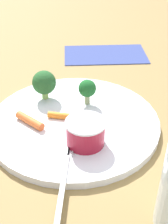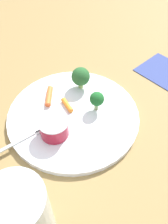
{
  "view_description": "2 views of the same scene",
  "coord_description": "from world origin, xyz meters",
  "px_view_note": "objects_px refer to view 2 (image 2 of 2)",
  "views": [
    {
      "loc": [
        0.04,
        -0.4,
        0.3
      ],
      "look_at": [
        0.02,
        -0.0,
        0.03
      ],
      "focal_mm": 48.67,
      "sensor_mm": 36.0,
      "label": 1
    },
    {
      "loc": [
        0.27,
        -0.17,
        0.38
      ],
      "look_at": [
        0.02,
        0.02,
        0.02
      ],
      "focal_mm": 36.8,
      "sensor_mm": 36.0,
      "label": 2
    }
  ],
  "objects_px": {
    "carrot_stick_1": "(49,96)",
    "drinking_glass": "(22,217)",
    "plate": "(73,115)",
    "broccoli_floret_1": "(97,99)",
    "sauce_cup": "(54,127)",
    "fork": "(4,150)",
    "broccoli_floret_0": "(81,77)",
    "carrot_stick_0": "(66,106)"
  },
  "relations": [
    {
      "from": "broccoli_floret_0",
      "to": "broccoli_floret_1",
      "type": "distance_m",
      "value": 0.08
    },
    {
      "from": "broccoli_floret_0",
      "to": "carrot_stick_0",
      "type": "relative_size",
      "value": 1.35
    },
    {
      "from": "plate",
      "to": "fork",
      "type": "distance_m",
      "value": 0.16
    },
    {
      "from": "carrot_stick_1",
      "to": "broccoli_floret_1",
      "type": "bearing_deg",
      "value": 37.17
    },
    {
      "from": "plate",
      "to": "broccoli_floret_0",
      "type": "height_order",
      "value": "broccoli_floret_0"
    },
    {
      "from": "broccoli_floret_0",
      "to": "carrot_stick_0",
      "type": "bearing_deg",
      "value": -61.38
    },
    {
      "from": "drinking_glass",
      "to": "plate",
      "type": "bearing_deg",
      "value": 129.79
    },
    {
      "from": "sauce_cup",
      "to": "fork",
      "type": "xyz_separation_m",
      "value": [
        -0.02,
        -0.1,
        -0.02
      ]
    },
    {
      "from": "sauce_cup",
      "to": "broccoli_floret_1",
      "type": "distance_m",
      "value": 0.11
    },
    {
      "from": "carrot_stick_0",
      "to": "broccoli_floret_1",
      "type": "bearing_deg",
      "value": 50.2
    },
    {
      "from": "carrot_stick_0",
      "to": "drinking_glass",
      "type": "distance_m",
      "value": 0.25
    },
    {
      "from": "drinking_glass",
      "to": "carrot_stick_1",
      "type": "bearing_deg",
      "value": 143.67
    },
    {
      "from": "sauce_cup",
      "to": "plate",
      "type": "bearing_deg",
      "value": 111.08
    },
    {
      "from": "fork",
      "to": "drinking_glass",
      "type": "distance_m",
      "value": 0.16
    },
    {
      "from": "fork",
      "to": "carrot_stick_0",
      "type": "bearing_deg",
      "value": 99.22
    },
    {
      "from": "plate",
      "to": "broccoli_floret_1",
      "type": "distance_m",
      "value": 0.06
    },
    {
      "from": "sauce_cup",
      "to": "carrot_stick_0",
      "type": "distance_m",
      "value": 0.07
    },
    {
      "from": "carrot_stick_0",
      "to": "drinking_glass",
      "type": "height_order",
      "value": "drinking_glass"
    },
    {
      "from": "carrot_stick_1",
      "to": "drinking_glass",
      "type": "relative_size",
      "value": 0.44
    },
    {
      "from": "drinking_glass",
      "to": "carrot_stick_0",
      "type": "bearing_deg",
      "value": 134.4
    },
    {
      "from": "sauce_cup",
      "to": "fork",
      "type": "relative_size",
      "value": 0.3
    },
    {
      "from": "plate",
      "to": "drinking_glass",
      "type": "distance_m",
      "value": 0.24
    },
    {
      "from": "broccoli_floret_1",
      "to": "carrot_stick_1",
      "type": "height_order",
      "value": "broccoli_floret_1"
    },
    {
      "from": "sauce_cup",
      "to": "fork",
      "type": "height_order",
      "value": "sauce_cup"
    },
    {
      "from": "broccoli_floret_1",
      "to": "plate",
      "type": "bearing_deg",
      "value": -111.49
    },
    {
      "from": "broccoli_floret_1",
      "to": "carrot_stick_1",
      "type": "xyz_separation_m",
      "value": [
        -0.09,
        -0.07,
        -0.02
      ]
    },
    {
      "from": "plate",
      "to": "fork",
      "type": "relative_size",
      "value": 1.44
    },
    {
      "from": "drinking_glass",
      "to": "fork",
      "type": "bearing_deg",
      "value": 170.91
    },
    {
      "from": "sauce_cup",
      "to": "drinking_glass",
      "type": "height_order",
      "value": "drinking_glass"
    },
    {
      "from": "plate",
      "to": "broccoli_floret_1",
      "type": "bearing_deg",
      "value": 68.51
    },
    {
      "from": "carrot_stick_0",
      "to": "drinking_glass",
      "type": "relative_size",
      "value": 0.31
    },
    {
      "from": "plate",
      "to": "carrot_stick_1",
      "type": "bearing_deg",
      "value": -164.81
    },
    {
      "from": "sauce_cup",
      "to": "broccoli_floret_0",
      "type": "relative_size",
      "value": 1.11
    },
    {
      "from": "plate",
      "to": "broccoli_floret_0",
      "type": "xyz_separation_m",
      "value": [
        -0.06,
        0.06,
        0.04
      ]
    },
    {
      "from": "plate",
      "to": "broccoli_floret_1",
      "type": "relative_size",
      "value": 6.09
    },
    {
      "from": "sauce_cup",
      "to": "drinking_glass",
      "type": "distance_m",
      "value": 0.18
    },
    {
      "from": "carrot_stick_1",
      "to": "drinking_glass",
      "type": "distance_m",
      "value": 0.27
    },
    {
      "from": "broccoli_floret_0",
      "to": "fork",
      "type": "height_order",
      "value": "broccoli_floret_0"
    },
    {
      "from": "plate",
      "to": "carrot_stick_0",
      "type": "relative_size",
      "value": 7.09
    },
    {
      "from": "sauce_cup",
      "to": "broccoli_floret_0",
      "type": "height_order",
      "value": "broccoli_floret_0"
    },
    {
      "from": "broccoli_floret_1",
      "to": "carrot_stick_0",
      "type": "relative_size",
      "value": 1.16
    },
    {
      "from": "broccoli_floret_1",
      "to": "fork",
      "type": "xyz_separation_m",
      "value": [
        -0.02,
        -0.2,
        -0.03
      ]
    }
  ]
}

